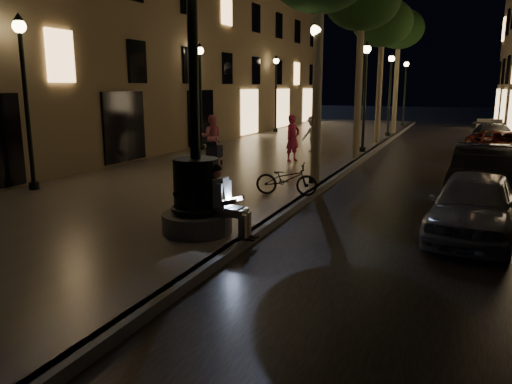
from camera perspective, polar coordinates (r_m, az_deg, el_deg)
The scene contains 27 objects.
ground at distance 22.03m, azimuth 12.32°, elevation 3.67°, with size 120.00×120.00×0.00m, color black.
cobble_lane at distance 21.72m, azimuth 20.13°, elevation 3.13°, with size 6.00×45.00×0.02m, color black.
promenade at distance 23.04m, azimuth 2.47°, elevation 4.54°, with size 8.00×45.00×0.20m, color slate.
curb_strip at distance 22.02m, azimuth 12.33°, elevation 3.93°, with size 0.25×45.00×0.20m, color #59595B.
building_left at distance 29.46m, azimuth -11.00°, elevation 20.41°, with size 8.00×36.00×15.00m, color #857253.
fountain_lamppost at distance 9.91m, azimuth -6.84°, elevation 1.03°, with size 1.40×1.40×5.21m.
seated_man_laptop at distance 9.69m, azimuth -3.63°, elevation -0.81°, with size 1.05×0.35×1.41m.
tree_second at distance 21.12m, azimuth 12.04°, elevation 20.60°, with size 3.00×3.00×7.40m.
tree_third at distance 26.97m, azimuth 14.26°, elevation 18.15°, with size 3.00×3.00×7.20m.
tree_far at distance 32.90m, azimuth 16.03°, elevation 17.39°, with size 3.00×3.00×7.50m.
lamp_curb_a at distance 15.05m, azimuth 6.84°, elevation 12.49°, with size 0.36×0.36×4.81m.
lamp_curb_b at distance 22.85m, azimuth 12.39°, elevation 12.11°, with size 0.36×0.36×4.81m.
lamp_curb_c at distance 30.76m, azimuth 15.09°, elevation 11.88°, with size 0.36×0.36×4.81m.
lamp_curb_d at distance 38.70m, azimuth 16.69°, elevation 11.73°, with size 0.36×0.36×4.81m.
lamp_left_a at distance 15.32m, azimuth -24.97°, elevation 11.48°, with size 0.36×0.36×4.81m.
lamp_left_b at distance 23.33m, azimuth -6.38°, elevation 12.30°, with size 0.36×0.36×4.81m.
lamp_left_c at distance 32.47m, azimuth 2.30°, elevation 12.25°, with size 0.36×0.36×4.81m.
stroller at distance 18.39m, azimuth -4.77°, elevation 4.57°, with size 0.55×1.03×1.04m.
car_front at distance 11.22m, azimuth 23.58°, elevation -1.38°, with size 1.61×4.00×1.36m, color #95969C.
car_second at distance 14.84m, azimuth 24.72°, elevation 1.88°, with size 1.60×4.60×1.52m, color black.
car_third at distance 22.71m, azimuth 25.93°, elevation 4.63°, with size 2.14×4.64×1.29m, color maroon.
car_rear at distance 26.36m, azimuth 25.50°, elevation 5.56°, with size 1.85×4.56×1.32m, color #2D2E32.
car_fifth at distance 31.44m, azimuth 25.07°, elevation 6.39°, with size 1.32×3.80×1.25m, color #A0A09B.
pedestrian_red at distance 19.62m, azimuth 4.21°, elevation 6.16°, with size 0.66×0.43×1.80m, color #BB254F.
pedestrian_pink at distance 20.45m, azimuth -5.08°, elevation 6.32°, with size 0.85×0.66×1.75m, color pink.
pedestrian_white at distance 22.64m, azimuth 6.48°, elevation 6.62°, with size 1.02×0.59×1.59m, color white.
bicycle at distance 13.44m, azimuth 3.51°, elevation 1.49°, with size 0.58×1.66×0.87m, color black.
Camera 1 is at (3.77, -6.49, 3.08)m, focal length 35.00 mm.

